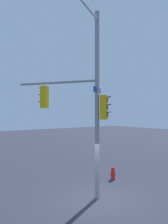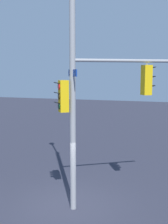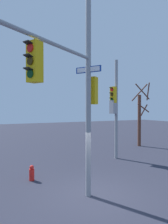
# 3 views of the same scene
# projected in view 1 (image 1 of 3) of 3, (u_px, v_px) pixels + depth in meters

# --- Properties ---
(ground_plane) EXTENTS (80.00, 80.00, 0.00)m
(ground_plane) POSITION_uv_depth(u_px,v_px,m) (99.00, 200.00, 10.17)
(ground_plane) COLOR #2B2D3A
(main_signal_pole_assembly) EXTENTS (3.09, 5.32, 8.55)m
(main_signal_pole_assembly) POSITION_uv_depth(u_px,v_px,m) (84.00, 94.00, 10.44)
(main_signal_pole_assembly) COLOR gray
(main_signal_pole_assembly) RESTS_ON ground
(fire_hydrant_fallback) EXTENTS (0.38, 0.24, 0.73)m
(fire_hydrant_fallback) POSITION_uv_depth(u_px,v_px,m) (113.00, 173.00, 13.34)
(fire_hydrant_fallback) COLOR red
(fire_hydrant_fallback) RESTS_ON ground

